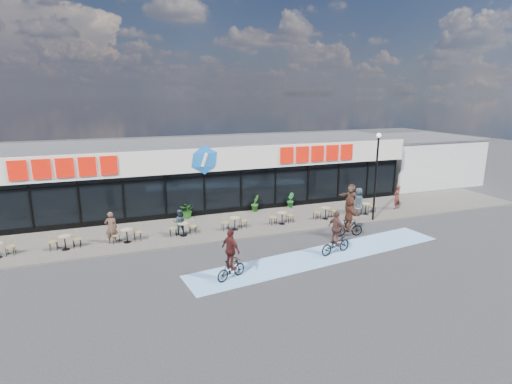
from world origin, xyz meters
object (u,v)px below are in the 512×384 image
pedestrian_c (397,197)px  potted_plant_right (290,200)px  potted_plant_left (188,210)px  patron_left (111,227)px  lamp_post (376,170)px  pedestrian_a (351,198)px  potted_plant_mid (255,203)px  patron_right (179,222)px  pedestrian_b (358,201)px  cyclist_a (336,238)px  cyclist_b (349,217)px

pedestrian_c → potted_plant_right: bearing=-39.7°
potted_plant_left → patron_left: (-4.62, -2.98, 0.35)m
lamp_post → pedestrian_a: lamp_post is taller
potted_plant_mid → potted_plant_right: potted_plant_mid is taller
patron_right → pedestrian_b: 11.70m
patron_left → cyclist_a: 11.73m
potted_plant_left → pedestrian_b: size_ratio=0.58×
patron_right → pedestrian_a: 11.59m
patron_left → lamp_post: bearing=173.1°
potted_plant_mid → pedestrian_b: pedestrian_b is taller
pedestrian_c → cyclist_b: cyclist_b is taller
pedestrian_a → cyclist_b: 4.68m
potted_plant_left → pedestrian_a: bearing=-12.3°
patron_right → pedestrian_c: size_ratio=0.87×
potted_plant_left → patron_left: patron_left is taller
pedestrian_a → pedestrian_b: (0.13, -0.67, -0.07)m
pedestrian_b → cyclist_b: 4.23m
pedestrian_b → cyclist_a: (-4.78, -5.14, -0.16)m
lamp_post → patron_right: lamp_post is taller
pedestrian_b → potted_plant_left: bearing=75.2°
pedestrian_a → potted_plant_right: bearing=-142.6°
patron_left → patron_right: size_ratio=1.19×
potted_plant_mid → potted_plant_right: size_ratio=1.06×
lamp_post → potted_plant_left: (-10.91, 4.35, -2.71)m
potted_plant_right → pedestrian_c: (6.74, -2.83, 0.31)m
pedestrian_c → pedestrian_b: bearing=-14.1°
potted_plant_right → cyclist_a: (-1.26, -8.13, 0.20)m
pedestrian_a → patron_left: bearing=-105.6°
potted_plant_left → pedestrian_b: pedestrian_b is taller
patron_left → patron_right: patron_left is taller
potted_plant_right → pedestrian_c: bearing=-22.8°
patron_left → cyclist_a: size_ratio=0.78×
patron_left → pedestrian_c: 18.54m
pedestrian_a → cyclist_b: cyclist_b is taller
lamp_post → patron_right: size_ratio=3.76×
potted_plant_mid → pedestrian_a: bearing=-20.9°
potted_plant_mid → cyclist_b: (3.38, -6.16, 0.47)m
potted_plant_left → lamp_post: bearing=-21.7°
pedestrian_b → cyclist_a: bearing=137.9°
potted_plant_right → cyclist_b: size_ratio=0.45×
pedestrian_a → pedestrian_b: pedestrian_a is taller
lamp_post → potted_plant_right: bearing=130.5°
potted_plant_mid → pedestrian_b: bearing=-25.7°
potted_plant_mid → patron_left: (-9.18, -2.96, 0.31)m
pedestrian_a → cyclist_a: cyclist_a is taller
lamp_post → pedestrian_b: 2.71m
patron_left → cyclist_b: bearing=163.8°
lamp_post → pedestrian_c: 4.14m
potted_plant_mid → lamp_post: bearing=-34.3°
potted_plant_right → pedestrian_a: 4.13m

